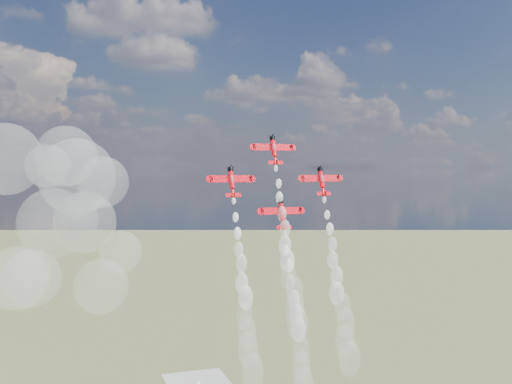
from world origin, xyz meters
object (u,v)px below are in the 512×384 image
Objects in this scene: plane_left at (232,181)px; plane_slot at (282,213)px; plane_lead at (274,150)px; plane_right at (322,181)px.

plane_left is 15.34m from plane_slot.
plane_lead is 1.00× the size of plane_right.
plane_left and plane_right have the same top height.
plane_lead is 1.00× the size of plane_left.
plane_lead is at bearing 90.00° from plane_slot.
plane_right is at bearing 0.00° from plane_left.
plane_slot is at bearing -13.48° from plane_left.
plane_lead is 15.34m from plane_left.
plane_left is (-12.57, -3.01, -8.27)m from plane_lead.
plane_left is 1.00× the size of plane_right.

